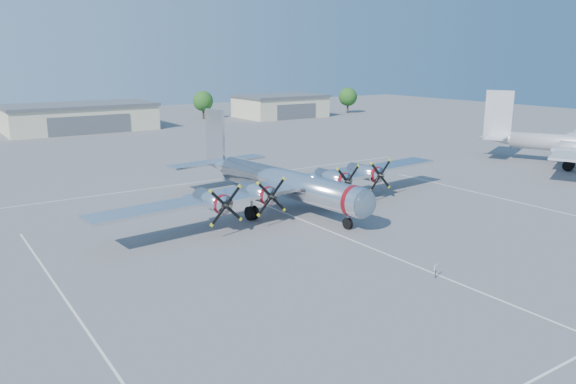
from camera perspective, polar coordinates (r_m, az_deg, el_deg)
ground at (r=47.22m, az=5.09°, el=-4.32°), size 260.00×260.00×0.00m
parking_lines at (r=45.94m, az=6.47°, el=-4.86°), size 60.00×50.08×0.01m
hangar_center at (r=120.72m, az=-20.37°, el=7.15°), size 28.60×14.60×5.40m
hangar_east at (r=140.05m, az=-0.79°, el=8.76°), size 20.60×14.60×5.40m
tree_east at (r=136.37m, az=-8.63°, el=9.11°), size 4.80×4.80×6.64m
tree_far_east at (r=150.29m, az=6.11°, el=9.59°), size 4.80×4.80×6.64m
main_bomber_b29 at (r=55.43m, az=-0.81°, el=-1.56°), size 42.14×30.81×8.79m
twin_engine_east at (r=86.58m, az=26.04°, el=2.57°), size 37.37×33.01×9.81m
info_placard at (r=39.13m, az=14.80°, el=-7.53°), size 0.49×0.18×0.96m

